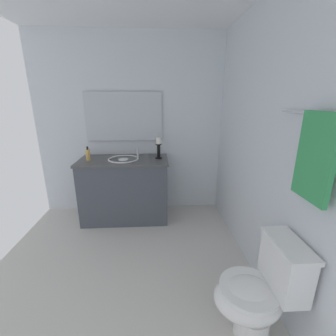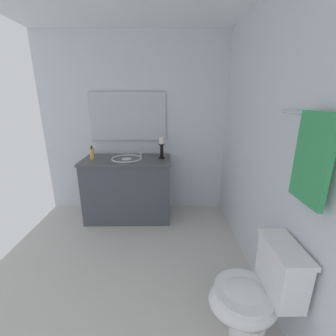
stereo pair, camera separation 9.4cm
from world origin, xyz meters
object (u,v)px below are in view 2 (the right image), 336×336
at_px(sink_basin, 127,162).
at_px(mirror, 128,117).
at_px(towel_bar, 324,116).
at_px(towel_near_vanity, 312,159).
at_px(toilet, 254,296).
at_px(vanity_cabinet, 128,188).
at_px(soap_bottle, 92,154).
at_px(candle_holder_tall, 162,147).

height_order(sink_basin, mirror, mirror).
relative_size(towel_bar, towel_near_vanity, 1.68).
height_order(toilet, towel_bar, towel_bar).
xyz_separation_m(towel_bar, towel_near_vanity, (0.00, -0.02, -0.23)).
bearing_deg(vanity_cabinet, soap_bottle, -86.67).
bearing_deg(towel_near_vanity, towel_bar, 90.00).
bearing_deg(candle_holder_tall, sink_basin, -86.49).
relative_size(toilet, towel_near_vanity, 1.51).
bearing_deg(toilet, candle_holder_tall, -160.23).
relative_size(sink_basin, towel_near_vanity, 0.81).
height_order(mirror, towel_bar, mirror).
relative_size(toilet, towel_bar, 0.90).
relative_size(soap_bottle, towel_near_vanity, 0.36).
relative_size(vanity_cabinet, towel_near_vanity, 2.35).
relative_size(sink_basin, soap_bottle, 2.23).
height_order(candle_holder_tall, towel_bar, towel_bar).
bearing_deg(towel_bar, mirror, -146.84).
bearing_deg(sink_basin, candle_holder_tall, 93.51).
distance_m(vanity_cabinet, soap_bottle, 0.66).
bearing_deg(mirror, candle_holder_tall, 61.57).
bearing_deg(towel_near_vanity, vanity_cabinet, -143.18).
bearing_deg(sink_basin, towel_near_vanity, 36.80).
relative_size(mirror, candle_holder_tall, 3.71).
distance_m(vanity_cabinet, toilet, 2.04).
xyz_separation_m(vanity_cabinet, towel_bar, (1.73, 1.32, 1.10)).
distance_m(mirror, soap_bottle, 0.70).
relative_size(soap_bottle, toilet, 0.24).
bearing_deg(soap_bottle, mirror, 124.72).
height_order(mirror, soap_bottle, mirror).
xyz_separation_m(vanity_cabinet, sink_basin, (-0.00, 0.00, 0.38)).
xyz_separation_m(sink_basin, mirror, (-0.28, -0.00, 0.56)).
bearing_deg(candle_holder_tall, vanity_cabinet, -86.49).
height_order(sink_basin, candle_holder_tall, candle_holder_tall).
bearing_deg(toilet, mirror, -151.36).
xyz_separation_m(sink_basin, towel_near_vanity, (1.73, 1.30, 0.49)).
height_order(soap_bottle, towel_near_vanity, towel_near_vanity).
relative_size(soap_bottle, towel_bar, 0.21).
bearing_deg(sink_basin, vanity_cabinet, -90.00).
distance_m(toilet, towel_near_vanity, 0.95).
bearing_deg(towel_bar, towel_near_vanity, -90.00).
xyz_separation_m(sink_basin, candle_holder_tall, (-0.03, 0.46, 0.19)).
relative_size(candle_holder_tall, soap_bottle, 1.55).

